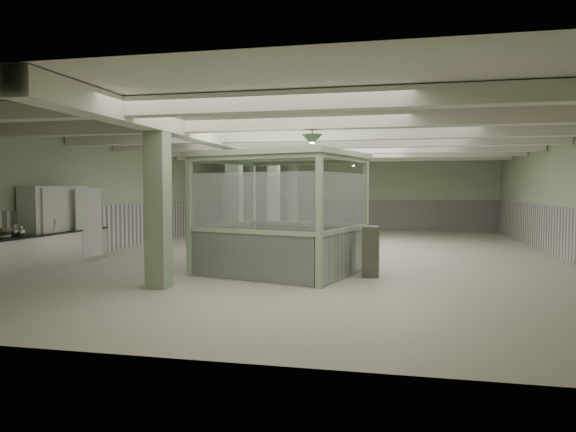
% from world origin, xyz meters
% --- Properties ---
extents(floor, '(20.00, 20.00, 0.00)m').
position_xyz_m(floor, '(0.00, 0.00, 0.00)').
color(floor, silver).
rests_on(floor, ground).
extents(ceiling, '(14.00, 20.00, 0.02)m').
position_xyz_m(ceiling, '(0.00, 0.00, 3.60)').
color(ceiling, beige).
rests_on(ceiling, wall_back).
extents(wall_back, '(14.00, 0.02, 3.60)m').
position_xyz_m(wall_back, '(0.00, 10.00, 1.80)').
color(wall_back, '#A8BB96').
rests_on(wall_back, floor).
extents(wall_front, '(14.00, 0.02, 3.60)m').
position_xyz_m(wall_front, '(0.00, -10.00, 1.80)').
color(wall_front, '#A8BB96').
rests_on(wall_front, floor).
extents(wall_left, '(0.02, 20.00, 3.60)m').
position_xyz_m(wall_left, '(-7.00, 0.00, 1.80)').
color(wall_left, '#A8BB96').
rests_on(wall_left, floor).
extents(wall_right, '(0.02, 20.00, 3.60)m').
position_xyz_m(wall_right, '(7.00, 0.00, 1.80)').
color(wall_right, '#A8BB96').
rests_on(wall_right, floor).
extents(wainscot_left, '(0.05, 19.90, 1.50)m').
position_xyz_m(wainscot_left, '(-6.97, 0.00, 0.75)').
color(wainscot_left, white).
rests_on(wainscot_left, floor).
extents(wainscot_right, '(0.05, 19.90, 1.50)m').
position_xyz_m(wainscot_right, '(6.97, 0.00, 0.75)').
color(wainscot_right, white).
rests_on(wainscot_right, floor).
extents(wainscot_back, '(13.90, 0.05, 1.50)m').
position_xyz_m(wainscot_back, '(0.00, 9.97, 0.75)').
color(wainscot_back, white).
rests_on(wainscot_back, floor).
extents(girder, '(0.45, 19.90, 0.40)m').
position_xyz_m(girder, '(-2.50, 0.00, 3.38)').
color(girder, silver).
rests_on(girder, ceiling).
extents(beam_a, '(13.90, 0.35, 0.32)m').
position_xyz_m(beam_a, '(0.00, -7.50, 3.42)').
color(beam_a, silver).
rests_on(beam_a, ceiling).
extents(beam_b, '(13.90, 0.35, 0.32)m').
position_xyz_m(beam_b, '(0.00, -5.00, 3.42)').
color(beam_b, silver).
rests_on(beam_b, ceiling).
extents(beam_c, '(13.90, 0.35, 0.32)m').
position_xyz_m(beam_c, '(0.00, -2.50, 3.42)').
color(beam_c, silver).
rests_on(beam_c, ceiling).
extents(beam_d, '(13.90, 0.35, 0.32)m').
position_xyz_m(beam_d, '(0.00, 0.00, 3.42)').
color(beam_d, silver).
rests_on(beam_d, ceiling).
extents(beam_e, '(13.90, 0.35, 0.32)m').
position_xyz_m(beam_e, '(0.00, 2.50, 3.42)').
color(beam_e, silver).
rests_on(beam_e, ceiling).
extents(beam_f, '(13.90, 0.35, 0.32)m').
position_xyz_m(beam_f, '(0.00, 5.00, 3.42)').
color(beam_f, silver).
rests_on(beam_f, ceiling).
extents(beam_g, '(13.90, 0.35, 0.32)m').
position_xyz_m(beam_g, '(0.00, 7.50, 3.42)').
color(beam_g, silver).
rests_on(beam_g, ceiling).
extents(column_a, '(0.42, 0.42, 3.60)m').
position_xyz_m(column_a, '(-2.50, -6.00, 1.80)').
color(column_a, '#8BA282').
rests_on(column_a, floor).
extents(column_b, '(0.42, 0.42, 3.60)m').
position_xyz_m(column_b, '(-2.50, -1.00, 1.80)').
color(column_b, '#8BA282').
rests_on(column_b, floor).
extents(column_c, '(0.42, 0.42, 3.60)m').
position_xyz_m(column_c, '(-2.50, 4.00, 1.80)').
color(column_c, '#8BA282').
rests_on(column_c, floor).
extents(column_d, '(0.42, 0.42, 3.60)m').
position_xyz_m(column_d, '(-2.50, 8.00, 1.80)').
color(column_d, '#8BA282').
rests_on(column_d, floor).
extents(pendant_front, '(0.44, 0.44, 0.22)m').
position_xyz_m(pendant_front, '(0.50, -5.00, 3.05)').
color(pendant_front, '#304031').
rests_on(pendant_front, ceiling).
extents(pendant_mid, '(0.44, 0.44, 0.22)m').
position_xyz_m(pendant_mid, '(0.50, 0.50, 3.05)').
color(pendant_mid, '#304031').
rests_on(pendant_mid, ceiling).
extents(pendant_back, '(0.44, 0.44, 0.22)m').
position_xyz_m(pendant_back, '(0.50, 5.50, 3.05)').
color(pendant_back, '#304031').
rests_on(pendant_back, ceiling).
extents(prep_counter, '(0.81, 4.61, 0.91)m').
position_xyz_m(prep_counter, '(-6.54, -4.19, 0.46)').
color(prep_counter, '#ADAEB2').
rests_on(prep_counter, floor).
extents(pitcher_near, '(0.25, 0.27, 0.29)m').
position_xyz_m(pitcher_near, '(-6.54, -5.21, 1.05)').
color(pitcher_near, '#ADAEB2').
rests_on(pitcher_near, prep_counter).
extents(pitcher_far, '(0.23, 0.25, 0.26)m').
position_xyz_m(pitcher_far, '(-6.40, -5.16, 1.03)').
color(pitcher_far, '#ADAEB2').
rests_on(pitcher_far, prep_counter).
extents(veg_colander, '(0.62, 0.62, 0.23)m').
position_xyz_m(veg_colander, '(-6.62, -5.56, 1.01)').
color(veg_colander, '#3B3C40').
rests_on(veg_colander, prep_counter).
extents(orange_bowl, '(0.32, 0.32, 0.09)m').
position_xyz_m(orange_bowl, '(-6.44, -2.23, 0.95)').
color(orange_bowl, '#B2B2B7').
rests_on(orange_bowl, prep_counter).
extents(walkin_cooler, '(0.87, 2.19, 2.00)m').
position_xyz_m(walkin_cooler, '(-6.62, -3.58, 1.00)').
color(walkin_cooler, white).
rests_on(walkin_cooler, floor).
extents(guard_booth, '(4.27, 3.89, 2.89)m').
position_xyz_m(guard_booth, '(-0.50, -3.57, 1.92)').
color(guard_booth, '#A7C29B').
rests_on(guard_booth, floor).
extents(filing_cabinet, '(0.42, 0.57, 1.17)m').
position_xyz_m(filing_cabinet, '(1.65, -3.66, 0.58)').
color(filing_cabinet, '#565748').
rests_on(filing_cabinet, floor).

